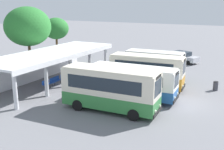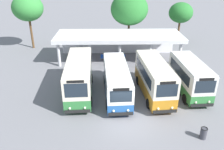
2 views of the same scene
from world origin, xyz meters
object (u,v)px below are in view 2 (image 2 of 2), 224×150
object	(u,v)px
city_bus_second_in_row	(117,80)
waiting_chair_far_end_seat	(123,57)
city_bus_fourth_amber	(190,76)
waiting_chair_end_by_column	(102,57)
waiting_chair_fourth_seat	(115,57)
waiting_chair_second_from_end	(107,57)
litter_bin_apron	(204,133)
city_bus_middle_cream	(154,77)
waiting_chair_fifth_seat	(119,57)
city_bus_nearest_orange	(79,76)
waiting_chair_middle_seat	(111,57)

from	to	relation	value
city_bus_second_in_row	waiting_chair_far_end_seat	size ratio (longest dim) A/B	9.33
city_bus_fourth_amber	waiting_chair_end_by_column	size ratio (longest dim) A/B	7.69
waiting_chair_fourth_seat	waiting_chair_second_from_end	bearing A→B (deg)	178.56
city_bus_fourth_amber	waiting_chair_second_from_end	bearing A→B (deg)	133.40
waiting_chair_second_from_end	litter_bin_apron	world-z (taller)	litter_bin_apron
city_bus_second_in_row	city_bus_middle_cream	distance (m)	3.53
waiting_chair_second_from_end	waiting_chair_fifth_seat	distance (m)	1.66
city_bus_middle_cream	waiting_chair_fifth_seat	world-z (taller)	city_bus_middle_cream
city_bus_second_in_row	waiting_chair_fourth_seat	distance (m)	8.94
city_bus_fourth_amber	litter_bin_apron	world-z (taller)	city_bus_fourth_amber
waiting_chair_fourth_seat	waiting_chair_fifth_seat	world-z (taller)	same
waiting_chair_end_by_column	city_bus_nearest_orange	bearing A→B (deg)	-103.20
city_bus_fourth_amber	litter_bin_apron	distance (m)	6.93
city_bus_middle_cream	waiting_chair_end_by_column	bearing A→B (deg)	119.55
waiting_chair_end_by_column	waiting_chair_fourth_seat	distance (m)	1.66
city_bus_fourth_amber	waiting_chair_second_from_end	world-z (taller)	city_bus_fourth_amber
waiting_chair_middle_seat	waiting_chair_fourth_seat	xyz separation A→B (m)	(0.55, 0.06, 0.00)
city_bus_middle_cream	waiting_chair_second_from_end	xyz separation A→B (m)	(-4.49, 8.91, -1.34)
waiting_chair_fourth_seat	waiting_chair_fifth_seat	distance (m)	0.56
city_bus_middle_cream	waiting_chair_fourth_seat	bearing A→B (deg)	110.83
city_bus_middle_cream	city_bus_fourth_amber	distance (m)	3.55
city_bus_fourth_amber	litter_bin_apron	bearing A→B (deg)	-98.63
city_bus_fourth_amber	waiting_chair_fifth_seat	distance (m)	10.66
waiting_chair_middle_seat	waiting_chair_fourth_seat	world-z (taller)	same
city_bus_nearest_orange	city_bus_fourth_amber	xyz separation A→B (m)	(10.56, 0.07, -0.14)
waiting_chair_far_end_seat	litter_bin_apron	bearing A→B (deg)	-72.44
city_bus_middle_cream	waiting_chair_end_by_column	distance (m)	10.31
city_bus_middle_cream	city_bus_second_in_row	bearing A→B (deg)	179.67
city_bus_nearest_orange	city_bus_second_in_row	bearing A→B (deg)	-5.78
waiting_chair_second_from_end	litter_bin_apron	size ratio (longest dim) A/B	0.96
waiting_chair_end_by_column	city_bus_middle_cream	bearing A→B (deg)	-60.45
city_bus_nearest_orange	waiting_chair_middle_seat	xyz separation A→B (m)	(3.11, 8.45, -1.39)
waiting_chair_end_by_column	waiting_chair_second_from_end	world-z (taller)	same
city_bus_middle_cream	city_bus_fourth_amber	world-z (taller)	city_bus_middle_cream
litter_bin_apron	city_bus_second_in_row	bearing A→B (deg)	133.65
city_bus_middle_cream	waiting_chair_fourth_seat	distance (m)	9.60
waiting_chair_fifth_seat	litter_bin_apron	bearing A→B (deg)	-70.71
city_bus_fourth_amber	waiting_chair_far_end_seat	size ratio (longest dim) A/B	7.69
waiting_chair_fifth_seat	waiting_chair_far_end_seat	world-z (taller)	same
city_bus_second_in_row	waiting_chair_fifth_seat	bearing A→B (deg)	85.53
waiting_chair_second_from_end	litter_bin_apron	distance (m)	16.73
waiting_chair_middle_seat	waiting_chair_fifth_seat	distance (m)	1.11
city_bus_nearest_orange	waiting_chair_second_from_end	world-z (taller)	city_bus_nearest_orange
waiting_chair_second_from_end	waiting_chair_fourth_seat	distance (m)	1.11
city_bus_second_in_row	waiting_chair_end_by_column	xyz separation A→B (m)	(-1.52, 8.87, -1.14)
city_bus_second_in_row	waiting_chair_fourth_seat	xyz separation A→B (m)	(0.14, 8.86, -1.14)
waiting_chair_fifth_seat	waiting_chair_far_end_seat	bearing A→B (deg)	-13.89
city_bus_middle_cream	waiting_chair_middle_seat	world-z (taller)	city_bus_middle_cream
city_bus_middle_cream	waiting_chair_second_from_end	size ratio (longest dim) A/B	8.72
city_bus_fourth_amber	waiting_chair_fifth_seat	world-z (taller)	city_bus_fourth_amber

